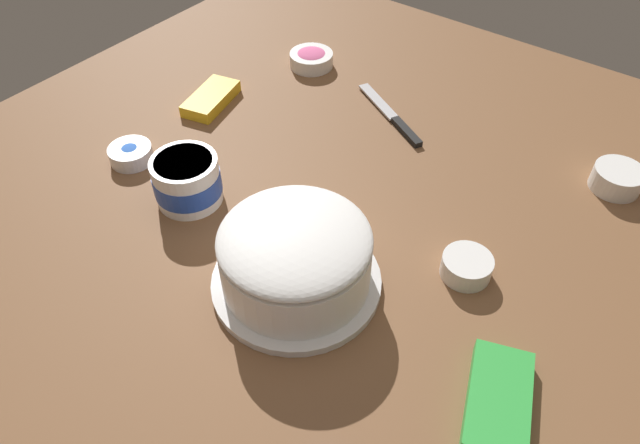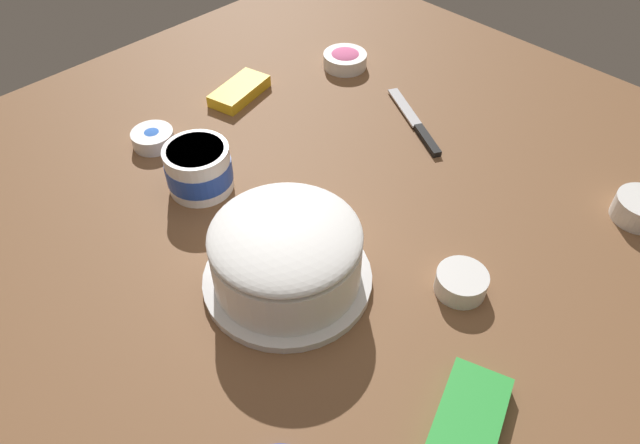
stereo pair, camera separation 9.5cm
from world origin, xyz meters
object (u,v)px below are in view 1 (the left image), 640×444
frosted_cake (295,260)px  sprinkle_bowl_blue (131,153)px  spreading_knife (394,119)px  frosting_tub (187,180)px  candy_box_upper (499,400)px  sprinkle_bowl_pink (311,58)px  candy_box_lower (211,99)px  sprinkle_bowl_yellow (467,266)px  sprinkle_bowl_green (617,178)px

frosted_cake → sprinkle_bowl_blue: bearing=84.0°
frosted_cake → spreading_knife: (0.46, 0.11, -0.05)m
frosting_tub → candy_box_upper: size_ratio=0.76×
sprinkle_bowl_pink → candy_box_upper: (-0.52, -0.71, -0.01)m
spreading_knife → candy_box_lower: bearing=117.6°
frosted_cake → spreading_knife: 0.47m
frosting_tub → sprinkle_bowl_blue: frosting_tub is taller
sprinkle_bowl_blue → spreading_knife: bearing=-39.1°
sprinkle_bowl_yellow → sprinkle_bowl_pink: sprinkle_bowl_pink is taller
sprinkle_bowl_green → candy_box_lower: (-0.25, 0.77, -0.01)m
spreading_knife → sprinkle_bowl_pink: (0.07, 0.27, 0.01)m
sprinkle_bowl_yellow → sprinkle_bowl_blue: (-0.13, 0.64, -0.00)m
frosting_tub → spreading_knife: (0.42, -0.17, -0.04)m
sprinkle_bowl_yellow → candy_box_lower: bearing=81.4°
frosting_tub → candy_box_upper: (-0.04, -0.61, -0.03)m
sprinkle_bowl_yellow → frosting_tub: bearing=106.4°
sprinkle_bowl_blue → candy_box_upper: sprinkle_bowl_blue is taller
frosted_cake → spreading_knife: size_ratio=1.21×
candy_box_lower → sprinkle_bowl_blue: bearing=169.5°
sprinkle_bowl_yellow → candy_box_lower: sprinkle_bowl_yellow is taller
sprinkle_bowl_yellow → sprinkle_bowl_pink: 0.67m
sprinkle_bowl_green → candy_box_upper: 0.52m
frosted_cake → candy_box_lower: bearing=58.8°
frosting_tub → sprinkle_bowl_green: 0.76m
spreading_knife → sprinkle_bowl_yellow: size_ratio=2.74×
sprinkle_bowl_pink → candy_box_lower: (-0.25, 0.08, -0.01)m
candy_box_lower → spreading_knife: bearing=-76.3°
sprinkle_bowl_blue → candy_box_lower: 0.23m
frosting_tub → sprinkle_bowl_pink: 0.50m
frosted_cake → sprinkle_bowl_green: bearing=-31.5°
frosting_tub → sprinkle_bowl_green: size_ratio=1.33×
sprinkle_bowl_pink → candy_box_lower: size_ratio=0.72×
sprinkle_bowl_green → candy_box_lower: bearing=107.8°
spreading_knife → sprinkle_bowl_green: size_ratio=2.44×
candy_box_lower → candy_box_upper: size_ratio=0.90×
frosting_tub → sprinkle_bowl_pink: size_ratio=1.18×
sprinkle_bowl_blue → sprinkle_bowl_pink: sprinkle_bowl_pink is taller
candy_box_lower → candy_box_upper: same height
frosted_cake → candy_box_upper: (0.00, -0.33, -0.05)m
frosted_cake → frosting_tub: frosted_cake is taller
sprinkle_bowl_pink → candy_box_upper: sprinkle_bowl_pink is taller
sprinkle_bowl_yellow → sprinkle_bowl_blue: sprinkle_bowl_yellow is taller
sprinkle_bowl_blue → candy_box_upper: bearing=-93.3°
sprinkle_bowl_green → candy_box_upper: (-0.52, -0.01, -0.01)m
spreading_knife → sprinkle_bowl_green: (0.07, -0.43, 0.02)m
sprinkle_bowl_yellow → sprinkle_bowl_pink: size_ratio=0.79×
frosting_tub → frosted_cake: bearing=-97.9°
frosted_cake → sprinkle_bowl_pink: 0.65m
spreading_knife → sprinkle_bowl_pink: 0.28m
spreading_knife → sprinkle_bowl_yellow: 0.41m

